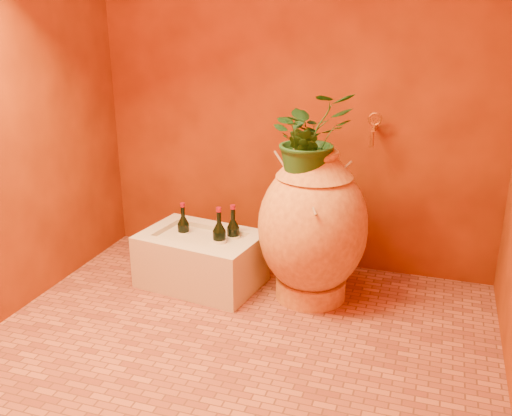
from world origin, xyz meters
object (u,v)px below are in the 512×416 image
(wine_bottle_a, at_px, (184,233))
(stone_basin, at_px, (201,260))
(wine_bottle_b, at_px, (233,238))
(amphora, at_px, (313,226))
(wall_tap, at_px, (374,127))
(wine_bottle_c, at_px, (219,242))

(wine_bottle_a, bearing_deg, stone_basin, -22.88)
(wine_bottle_b, bearing_deg, amphora, -4.17)
(amphora, distance_m, wine_bottle_a, 0.81)
(wine_bottle_a, bearing_deg, wine_bottle_b, 3.72)
(wall_tap, bearing_deg, wine_bottle_b, -154.96)
(stone_basin, bearing_deg, amphora, 3.69)
(wine_bottle_c, height_order, wall_tap, wall_tap)
(stone_basin, bearing_deg, wine_bottle_b, 23.87)
(amphora, relative_size, stone_basin, 1.16)
(amphora, height_order, wall_tap, wall_tap)
(stone_basin, bearing_deg, wall_tap, 24.81)
(stone_basin, relative_size, wine_bottle_a, 2.48)
(wall_tap, bearing_deg, stone_basin, -155.19)
(wine_bottle_a, height_order, wine_bottle_c, wine_bottle_c)
(amphora, height_order, wine_bottle_c, amphora)
(wine_bottle_b, bearing_deg, wine_bottle_a, -176.28)
(wine_bottle_a, bearing_deg, wine_bottle_c, -15.35)
(stone_basin, bearing_deg, wine_bottle_a, 157.12)
(wine_bottle_a, relative_size, wall_tap, 1.67)
(stone_basin, xyz_separation_m, wine_bottle_c, (0.12, -0.01, 0.14))
(amphora, distance_m, wine_bottle_b, 0.50)
(amphora, distance_m, wine_bottle_c, 0.55)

